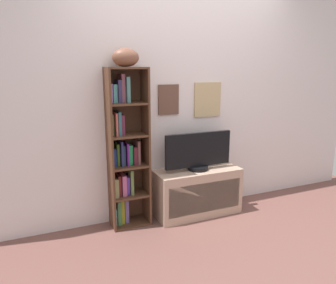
{
  "coord_description": "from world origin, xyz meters",
  "views": [
    {
      "loc": [
        -1.49,
        -1.97,
        1.58
      ],
      "look_at": [
        -0.28,
        0.85,
        0.86
      ],
      "focal_mm": 34.0,
      "sensor_mm": 36.0,
      "label": 1
    }
  ],
  "objects_px": {
    "bookshelf": "(125,152)",
    "television": "(198,152)",
    "tv_stand": "(197,192)",
    "football": "(126,58)"
  },
  "relations": [
    {
      "from": "bookshelf",
      "to": "television",
      "type": "height_order",
      "value": "bookshelf"
    },
    {
      "from": "bookshelf",
      "to": "tv_stand",
      "type": "distance_m",
      "value": 0.94
    },
    {
      "from": "tv_stand",
      "to": "football",
      "type": "bearing_deg",
      "value": 175.43
    },
    {
      "from": "bookshelf",
      "to": "football",
      "type": "relative_size",
      "value": 6.32
    },
    {
      "from": "football",
      "to": "tv_stand",
      "type": "bearing_deg",
      "value": -4.57
    },
    {
      "from": "tv_stand",
      "to": "television",
      "type": "relative_size",
      "value": 1.23
    },
    {
      "from": "football",
      "to": "tv_stand",
      "type": "height_order",
      "value": "football"
    },
    {
      "from": "football",
      "to": "television",
      "type": "bearing_deg",
      "value": -4.49
    },
    {
      "from": "tv_stand",
      "to": "bookshelf",
      "type": "bearing_deg",
      "value": 173.48
    },
    {
      "from": "television",
      "to": "tv_stand",
      "type": "bearing_deg",
      "value": -90.0
    }
  ]
}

